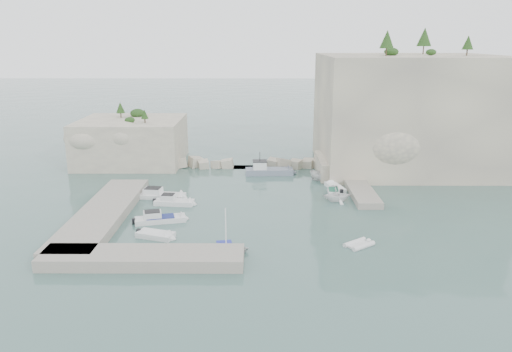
{
  "coord_description": "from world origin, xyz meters",
  "views": [
    {
      "loc": [
        0.31,
        -53.24,
        19.4
      ],
      "look_at": [
        0.0,
        6.0,
        3.0
      ],
      "focal_mm": 35.0,
      "sensor_mm": 36.0,
      "label": 1
    }
  ],
  "objects_px": {
    "motorboat_a": "(161,198)",
    "tender_east_d": "(325,181)",
    "work_boat": "(269,174)",
    "motorboat_b": "(174,205)",
    "motorboat_e": "(156,237)",
    "motorboat_d": "(160,222)",
    "inflatable_dinghy": "(359,246)",
    "rowboat": "(226,254)",
    "tender_east_c": "(335,189)",
    "tender_east_b": "(333,194)",
    "tender_east_a": "(337,201)"
  },
  "relations": [
    {
      "from": "rowboat",
      "to": "tender_east_c",
      "type": "xyz_separation_m",
      "value": [
        13.2,
        20.65,
        0.0
      ]
    },
    {
      "from": "motorboat_e",
      "to": "motorboat_b",
      "type": "relative_size",
      "value": 0.8
    },
    {
      "from": "motorboat_e",
      "to": "work_boat",
      "type": "height_order",
      "value": "work_boat"
    },
    {
      "from": "motorboat_b",
      "to": "work_boat",
      "type": "relative_size",
      "value": 0.68
    },
    {
      "from": "tender_east_a",
      "to": "tender_east_c",
      "type": "relative_size",
      "value": 0.76
    },
    {
      "from": "rowboat",
      "to": "tender_east_b",
      "type": "relative_size",
      "value": 1.12
    },
    {
      "from": "motorboat_a",
      "to": "tender_east_b",
      "type": "distance_m",
      "value": 22.09
    },
    {
      "from": "work_boat",
      "to": "motorboat_d",
      "type": "bearing_deg",
      "value": -123.99
    },
    {
      "from": "motorboat_a",
      "to": "motorboat_e",
      "type": "xyz_separation_m",
      "value": [
        1.98,
        -12.91,
        0.0
      ]
    },
    {
      "from": "motorboat_e",
      "to": "inflatable_dinghy",
      "type": "relative_size",
      "value": 1.36
    },
    {
      "from": "motorboat_a",
      "to": "tender_east_d",
      "type": "height_order",
      "value": "tender_east_d"
    },
    {
      "from": "tender_east_a",
      "to": "tender_east_c",
      "type": "height_order",
      "value": "tender_east_a"
    },
    {
      "from": "tender_east_a",
      "to": "motorboat_d",
      "type": "bearing_deg",
      "value": 100.87
    },
    {
      "from": "inflatable_dinghy",
      "to": "tender_east_b",
      "type": "xyz_separation_m",
      "value": [
        -0.09,
        16.86,
        0.0
      ]
    },
    {
      "from": "tender_east_c",
      "to": "work_boat",
      "type": "xyz_separation_m",
      "value": [
        -8.62,
        7.57,
        0.0
      ]
    },
    {
      "from": "work_boat",
      "to": "rowboat",
      "type": "bearing_deg",
      "value": -101.41
    },
    {
      "from": "tender_east_d",
      "to": "motorboat_b",
      "type": "bearing_deg",
      "value": 141.51
    },
    {
      "from": "motorboat_d",
      "to": "work_boat",
      "type": "xyz_separation_m",
      "value": [
        12.32,
        19.87,
        0.0
      ]
    },
    {
      "from": "motorboat_d",
      "to": "inflatable_dinghy",
      "type": "distance_m",
      "value": 21.49
    },
    {
      "from": "motorboat_b",
      "to": "motorboat_e",
      "type": "bearing_deg",
      "value": -85.59
    },
    {
      "from": "rowboat",
      "to": "motorboat_d",
      "type": "bearing_deg",
      "value": 32.12
    },
    {
      "from": "inflatable_dinghy",
      "to": "tender_east_c",
      "type": "relative_size",
      "value": 0.66
    },
    {
      "from": "rowboat",
      "to": "work_boat",
      "type": "distance_m",
      "value": 28.59
    },
    {
      "from": "motorboat_a",
      "to": "tender_east_d",
      "type": "relative_size",
      "value": 1.51
    },
    {
      "from": "tender_east_a",
      "to": "tender_east_b",
      "type": "bearing_deg",
      "value": -8.74
    },
    {
      "from": "motorboat_d",
      "to": "inflatable_dinghy",
      "type": "xyz_separation_m",
      "value": [
        20.49,
        -6.49,
        0.0
      ]
    },
    {
      "from": "motorboat_b",
      "to": "tender_east_a",
      "type": "distance_m",
      "value": 19.89
    },
    {
      "from": "motorboat_e",
      "to": "tender_east_c",
      "type": "height_order",
      "value": "same"
    },
    {
      "from": "motorboat_b",
      "to": "rowboat",
      "type": "xyz_separation_m",
      "value": [
        7.18,
        -14.22,
        0.0
      ]
    },
    {
      "from": "motorboat_d",
      "to": "tender_east_c",
      "type": "relative_size",
      "value": 1.29
    },
    {
      "from": "rowboat",
      "to": "tender_east_a",
      "type": "distance_m",
      "value": 20.12
    },
    {
      "from": "rowboat",
      "to": "tender_east_b",
      "type": "xyz_separation_m",
      "value": [
        12.66,
        18.71,
        0.0
      ]
    },
    {
      "from": "inflatable_dinghy",
      "to": "tender_east_d",
      "type": "height_order",
      "value": "tender_east_d"
    },
    {
      "from": "work_boat",
      "to": "inflatable_dinghy",
      "type": "bearing_deg",
      "value": -74.97
    },
    {
      "from": "motorboat_e",
      "to": "tender_east_c",
      "type": "xyz_separation_m",
      "value": [
        20.57,
        16.73,
        0.0
      ]
    },
    {
      "from": "motorboat_e",
      "to": "motorboat_d",
      "type": "bearing_deg",
      "value": 113.97
    },
    {
      "from": "motorboat_b",
      "to": "tender_east_b",
      "type": "bearing_deg",
      "value": 18.21
    },
    {
      "from": "inflatable_dinghy",
      "to": "tender_east_b",
      "type": "bearing_deg",
      "value": 53.75
    },
    {
      "from": "tender_east_b",
      "to": "tender_east_d",
      "type": "distance_m",
      "value": 5.73
    },
    {
      "from": "tender_east_b",
      "to": "motorboat_e",
      "type": "bearing_deg",
      "value": 130.24
    },
    {
      "from": "motorboat_e",
      "to": "motorboat_b",
      "type": "bearing_deg",
      "value": 108.12
    },
    {
      "from": "motorboat_b",
      "to": "tender_east_a",
      "type": "height_order",
      "value": "tender_east_a"
    },
    {
      "from": "tender_east_c",
      "to": "motorboat_a",
      "type": "bearing_deg",
      "value": 86.03
    },
    {
      "from": "motorboat_a",
      "to": "tender_east_b",
      "type": "bearing_deg",
      "value": 12.44
    },
    {
      "from": "work_boat",
      "to": "motorboat_b",
      "type": "bearing_deg",
      "value": -132.22
    },
    {
      "from": "tender_east_c",
      "to": "work_boat",
      "type": "relative_size",
      "value": 0.61
    },
    {
      "from": "motorboat_a",
      "to": "work_boat",
      "type": "distance_m",
      "value": 17.99
    },
    {
      "from": "tender_east_b",
      "to": "tender_east_c",
      "type": "height_order",
      "value": "same"
    },
    {
      "from": "motorboat_a",
      "to": "tender_east_b",
      "type": "height_order",
      "value": "motorboat_a"
    },
    {
      "from": "motorboat_d",
      "to": "tender_east_c",
      "type": "bearing_deg",
      "value": 16.19
    }
  ]
}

